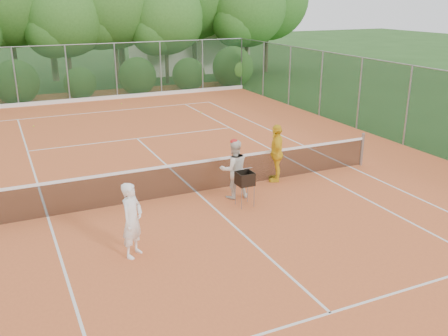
# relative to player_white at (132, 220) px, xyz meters

# --- Properties ---
(ground) EXTENTS (120.00, 120.00, 0.00)m
(ground) POSITION_rel_player_white_xyz_m (2.62, 2.85, -0.86)
(ground) COLOR #244B1B
(ground) RESTS_ON ground
(clay_court) EXTENTS (18.00, 36.00, 0.02)m
(clay_court) POSITION_rel_player_white_xyz_m (2.62, 2.85, -0.85)
(clay_court) COLOR orange
(clay_court) RESTS_ON ground
(club_building) EXTENTS (8.00, 5.00, 3.00)m
(club_building) POSITION_rel_player_white_xyz_m (11.62, 26.85, 0.64)
(club_building) COLOR beige
(club_building) RESTS_ON ground
(tennis_net) EXTENTS (11.97, 0.10, 1.10)m
(tennis_net) POSITION_rel_player_white_xyz_m (2.62, 2.85, -0.33)
(tennis_net) COLOR gray
(tennis_net) RESTS_ON clay_court
(player_white) EXTENTS (0.72, 0.72, 1.69)m
(player_white) POSITION_rel_player_white_xyz_m (0.00, 0.00, 0.00)
(player_white) COLOR white
(player_white) RESTS_ON clay_court
(player_center_grp) EXTENTS (0.88, 0.72, 1.71)m
(player_center_grp) POSITION_rel_player_white_xyz_m (3.44, 2.09, 0.00)
(player_center_grp) COLOR silver
(player_center_grp) RESTS_ON clay_court
(player_yellow) EXTENTS (0.86, 1.12, 1.77)m
(player_yellow) POSITION_rel_player_white_xyz_m (5.20, 2.78, 0.04)
(player_yellow) COLOR yellow
(player_yellow) RESTS_ON clay_court
(ball_hopper) EXTENTS (0.42, 0.42, 0.96)m
(ball_hopper) POSITION_rel_player_white_xyz_m (3.44, 1.43, -0.08)
(ball_hopper) COLOR gray
(ball_hopper) RESTS_ON clay_court
(stray_ball_a) EXTENTS (0.07, 0.07, 0.07)m
(stray_ball_a) POSITION_rel_player_white_xyz_m (-0.95, 12.98, -0.81)
(stray_ball_a) COLOR #BBCA2F
(stray_ball_a) RESTS_ON clay_court
(stray_ball_b) EXTENTS (0.07, 0.07, 0.07)m
(stray_ball_b) POSITION_rel_player_white_xyz_m (3.71, 16.17, -0.81)
(stray_ball_b) COLOR #CDD331
(stray_ball_b) RESTS_ON clay_court
(stray_ball_c) EXTENTS (0.07, 0.07, 0.07)m
(stray_ball_c) POSITION_rel_player_white_xyz_m (6.71, 12.46, -0.81)
(stray_ball_c) COLOR #BCCE2F
(stray_ball_c) RESTS_ON clay_court
(court_markings) EXTENTS (11.03, 23.83, 0.01)m
(court_markings) POSITION_rel_player_white_xyz_m (2.62, 2.85, -0.84)
(court_markings) COLOR white
(court_markings) RESTS_ON clay_court
(fence_back) EXTENTS (18.07, 0.07, 3.00)m
(fence_back) POSITION_rel_player_white_xyz_m (2.62, 17.85, 0.66)
(fence_back) COLOR #19381E
(fence_back) RESTS_ON clay_court
(tropical_treeline) EXTENTS (32.10, 8.49, 15.03)m
(tropical_treeline) POSITION_rel_player_white_xyz_m (4.05, 23.07, 4.25)
(tropical_treeline) COLOR brown
(tropical_treeline) RESTS_ON ground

